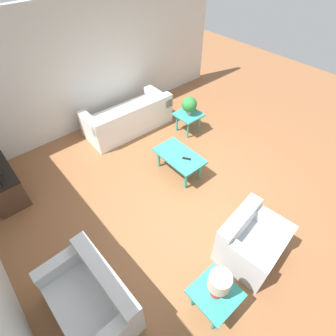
# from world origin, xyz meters

# --- Properties ---
(ground_plane) EXTENTS (14.00, 14.00, 0.00)m
(ground_plane) POSITION_xyz_m (0.00, 0.00, 0.00)
(ground_plane) COLOR #8E5B38
(wall_right) EXTENTS (0.12, 7.20, 2.70)m
(wall_right) POSITION_xyz_m (3.06, 0.00, 1.35)
(wall_right) COLOR silver
(wall_right) RESTS_ON ground_plane
(sofa) EXTENTS (0.94, 2.02, 0.73)m
(sofa) POSITION_xyz_m (2.23, -0.40, 0.28)
(sofa) COLOR white
(sofa) RESTS_ON ground_plane
(armchair) EXTENTS (0.87, 0.99, 0.76)m
(armchair) POSITION_xyz_m (-1.57, 0.09, 0.31)
(armchair) COLOR silver
(armchair) RESTS_ON ground_plane
(loveseat) EXTENTS (1.29, 0.80, 0.76)m
(loveseat) POSITION_xyz_m (-0.76, 2.23, 0.30)
(loveseat) COLOR silver
(loveseat) RESTS_ON ground_plane
(coffee_table) EXTENTS (0.97, 0.57, 0.46)m
(coffee_table) POSITION_xyz_m (0.39, -0.30, 0.40)
(coffee_table) COLOR teal
(coffee_table) RESTS_ON ground_plane
(side_table_plant) EXTENTS (0.54, 0.54, 0.47)m
(side_table_plant) POSITION_xyz_m (1.25, -1.39, 0.41)
(side_table_plant) COLOR teal
(side_table_plant) RESTS_ON ground_plane
(side_table_lamp) EXTENTS (0.54, 0.54, 0.47)m
(side_table_lamp) POSITION_xyz_m (-1.75, 1.06, 0.41)
(side_table_lamp) COLOR teal
(side_table_lamp) RESTS_ON ground_plane
(tv_stand_chest) EXTENTS (1.04, 0.52, 0.62)m
(tv_stand_chest) POSITION_xyz_m (2.01, 2.48, 0.33)
(tv_stand_chest) COLOR #4C3323
(tv_stand_chest) RESTS_ON ground_plane
(potted_plant) EXTENTS (0.34, 0.34, 0.41)m
(potted_plant) POSITION_xyz_m (1.25, -1.39, 0.71)
(potted_plant) COLOR #B2ADA3
(potted_plant) RESTS_ON side_table_plant
(table_lamp) EXTENTS (0.26, 0.26, 0.46)m
(table_lamp) POSITION_xyz_m (-1.75, 1.06, 0.76)
(table_lamp) COLOR red
(table_lamp) RESTS_ON side_table_lamp
(remote_control) EXTENTS (0.16, 0.12, 0.02)m
(remote_control) POSITION_xyz_m (0.22, -0.33, 0.47)
(remote_control) COLOR black
(remote_control) RESTS_ON coffee_table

